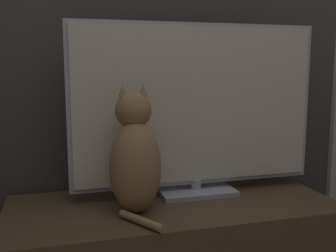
% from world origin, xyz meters
% --- Properties ---
extents(tv, '(1.05, 0.19, 0.71)m').
position_xyz_m(tv, '(0.13, 1.00, 0.79)').
color(tv, '#B7B7BC').
rests_on(tv, tv_stand).
extents(cat, '(0.20, 0.32, 0.48)m').
position_xyz_m(cat, '(-0.16, 0.86, 0.63)').
color(cat, '#997547').
rests_on(cat, tv_stand).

